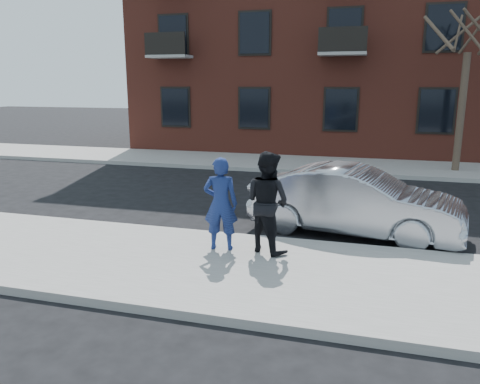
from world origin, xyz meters
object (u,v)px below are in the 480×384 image
(man_peacoat, at_px, (267,202))
(silver_sedan, at_px, (355,201))
(street_tree, at_px, (471,17))
(man_hoodie, at_px, (221,204))

(man_peacoat, bearing_deg, silver_sedan, -100.21)
(street_tree, bearing_deg, man_hoodie, -118.99)
(silver_sedan, distance_m, man_peacoat, 2.52)
(silver_sedan, xyz_separation_m, man_peacoat, (-1.55, -1.95, 0.36))
(man_hoodie, xyz_separation_m, man_peacoat, (0.88, 0.14, 0.06))
(street_tree, bearing_deg, man_peacoat, -115.45)
(man_peacoat, bearing_deg, man_hoodie, 37.23)
(silver_sedan, height_order, man_hoodie, man_hoodie)
(silver_sedan, bearing_deg, man_peacoat, 151.94)
(man_peacoat, bearing_deg, street_tree, -87.22)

